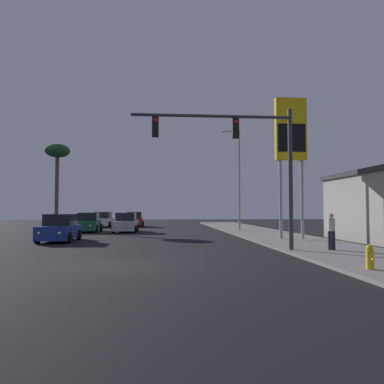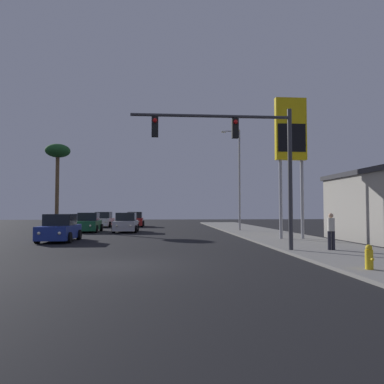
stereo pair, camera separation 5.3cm
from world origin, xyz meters
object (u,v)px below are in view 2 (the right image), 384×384
at_px(street_lamp, 238,174).
at_px(car_blue, 60,229).
at_px(car_green, 88,223).
at_px(car_red, 135,220).
at_px(fire_hydrant, 369,257).
at_px(palm_tree_mid, 58,155).
at_px(car_white, 103,220).
at_px(traffic_light_mast, 245,149).
at_px(pedestrian_on_sidewalk, 331,230).
at_px(gas_station_sign, 291,137).
at_px(car_silver, 126,223).

bearing_deg(street_lamp, car_blue, -144.95).
height_order(car_blue, car_green, same).
height_order(car_red, fire_hydrant, car_red).
bearing_deg(fire_hydrant, palm_tree_mid, 122.24).
height_order(car_white, traffic_light_mast, traffic_light_mast).
bearing_deg(street_lamp, car_white, 143.26).
bearing_deg(pedestrian_on_sidewalk, car_red, 112.01).
bearing_deg(street_lamp, car_green, 177.84).
relative_size(traffic_light_mast, street_lamp, 0.82).
bearing_deg(car_white, street_lamp, 145.45).
xyz_separation_m(street_lamp, gas_station_sign, (1.45, -9.66, 1.50)).
xyz_separation_m(car_blue, gas_station_sign, (14.50, -0.51, 5.86)).
bearing_deg(car_white, gas_station_sign, 129.19).
relative_size(car_red, palm_tree_mid, 0.52).
relative_size(car_silver, traffic_light_mast, 0.58).
height_order(car_silver, pedestrian_on_sidewalk, pedestrian_on_sidewalk).
distance_m(car_blue, palm_tree_mid, 15.72).
height_order(car_white, palm_tree_mid, palm_tree_mid).
distance_m(car_blue, gas_station_sign, 15.64).
relative_size(car_blue, car_red, 1.00).
relative_size(car_green, car_red, 1.00).
xyz_separation_m(car_white, street_lamp, (13.31, -9.94, 4.36)).
xyz_separation_m(car_green, palm_tree_mid, (-3.84, 4.10, 6.52)).
relative_size(traffic_light_mast, palm_tree_mid, 0.88).
bearing_deg(gas_station_sign, car_white, 127.00).
bearing_deg(car_white, pedestrian_on_sidewalk, 120.77).
relative_size(street_lamp, gas_station_sign, 1.00).
relative_size(car_red, street_lamp, 0.48).
xyz_separation_m(car_green, pedestrian_on_sidewalk, (14.11, -16.75, 0.27)).
height_order(car_white, street_lamp, street_lamp).
height_order(car_red, car_white, same).
distance_m(car_silver, pedestrian_on_sidewalk, 19.60).
relative_size(car_blue, car_white, 0.99).
bearing_deg(car_red, gas_station_sign, 118.27).
height_order(car_green, gas_station_sign, gas_station_sign).
distance_m(gas_station_sign, fire_hydrant, 13.65).
distance_m(car_silver, street_lamp, 10.78).
height_order(car_silver, car_white, same).
height_order(car_white, pedestrian_on_sidewalk, pedestrian_on_sidewalk).
height_order(car_red, gas_station_sign, gas_station_sign).
height_order(car_green, pedestrian_on_sidewalk, pedestrian_on_sidewalk).
bearing_deg(car_blue, fire_hydrant, 134.90).
distance_m(car_red, palm_tree_mid, 11.31).
bearing_deg(street_lamp, traffic_light_mast, -100.55).
xyz_separation_m(traffic_light_mast, street_lamp, (3.00, 16.09, 0.39)).
height_order(car_red, pedestrian_on_sidewalk, pedestrian_on_sidewalk).
bearing_deg(car_red, car_green, 70.66).
xyz_separation_m(car_green, car_silver, (3.29, -0.41, 0.00)).
bearing_deg(car_red, car_blue, 79.73).
distance_m(car_green, fire_hydrant, 25.61).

